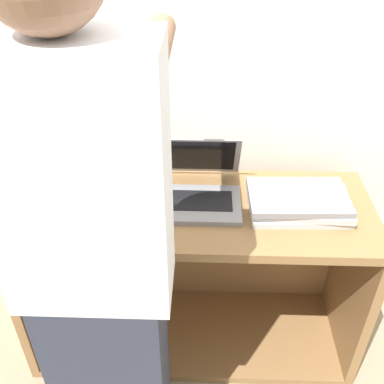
% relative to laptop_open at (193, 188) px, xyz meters
% --- Properties ---
extents(ground_plane, '(12.00, 12.00, 0.00)m').
position_rel_laptop_open_xyz_m(ground_plane, '(0.00, -0.31, -0.78)').
color(ground_plane, gray).
extents(wall_back, '(8.00, 0.05, 2.40)m').
position_rel_laptop_open_xyz_m(wall_back, '(0.00, 0.30, 0.42)').
color(wall_back, silver).
rests_on(wall_back, ground_plane).
extents(cart, '(1.33, 0.50, 0.73)m').
position_rel_laptop_open_xyz_m(cart, '(0.00, 0.01, -0.41)').
color(cart, olive).
rests_on(cart, ground_plane).
extents(laptop_open, '(0.35, 0.33, 0.22)m').
position_rel_laptop_open_xyz_m(laptop_open, '(0.00, 0.00, 0.00)').
color(laptop_open, gray).
rests_on(laptop_open, cart).
extents(laptop_stack_left, '(0.37, 0.25, 0.07)m').
position_rel_laptop_open_xyz_m(laptop_stack_left, '(-0.38, -0.05, -0.01)').
color(laptop_stack_left, gray).
rests_on(laptop_stack_left, cart).
extents(laptop_stack_right, '(0.37, 0.24, 0.07)m').
position_rel_laptop_open_xyz_m(laptop_stack_right, '(0.38, -0.06, -0.01)').
color(laptop_stack_right, '#B7B7BC').
rests_on(laptop_stack_right, cart).
extents(person, '(0.40, 0.53, 1.72)m').
position_rel_laptop_open_xyz_m(person, '(-0.24, -0.54, 0.09)').
color(person, '#2D3342').
rests_on(person, ground_plane).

